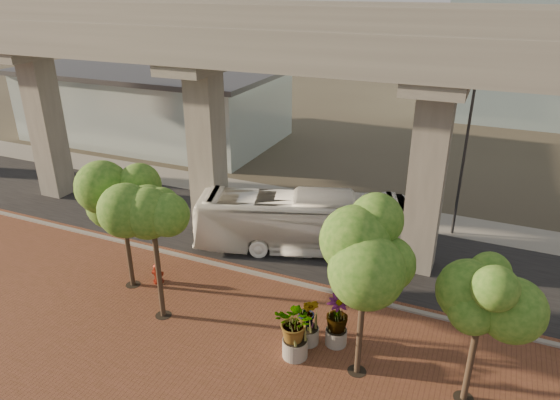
% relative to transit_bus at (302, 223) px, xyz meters
% --- Properties ---
extents(ground, '(160.00, 160.00, 0.00)m').
position_rel_transit_bus_xyz_m(ground, '(0.00, -1.38, -1.58)').
color(ground, '#3C352C').
rests_on(ground, ground).
extents(brick_plaza, '(70.00, 13.00, 0.06)m').
position_rel_transit_bus_xyz_m(brick_plaza, '(0.00, -9.38, -1.55)').
color(brick_plaza, brown).
rests_on(brick_plaza, ground).
extents(asphalt_road, '(90.00, 8.00, 0.04)m').
position_rel_transit_bus_xyz_m(asphalt_road, '(0.00, 0.62, -1.56)').
color(asphalt_road, black).
rests_on(asphalt_road, ground).
extents(curb_strip, '(70.00, 0.25, 0.16)m').
position_rel_transit_bus_xyz_m(curb_strip, '(0.00, -3.38, -1.50)').
color(curb_strip, gray).
rests_on(curb_strip, ground).
extents(far_sidewalk, '(90.00, 3.00, 0.06)m').
position_rel_transit_bus_xyz_m(far_sidewalk, '(0.00, 6.12, -1.55)').
color(far_sidewalk, gray).
rests_on(far_sidewalk, ground).
extents(transit_viaduct, '(72.00, 5.60, 12.40)m').
position_rel_transit_bus_xyz_m(transit_viaduct, '(0.00, 0.62, 5.71)').
color(transit_viaduct, gray).
rests_on(transit_viaduct, ground).
extents(station_pavilion, '(23.00, 13.00, 6.30)m').
position_rel_transit_bus_xyz_m(station_pavilion, '(-20.00, 14.62, 1.64)').
color(station_pavilion, silver).
rests_on(station_pavilion, ground).
extents(transit_bus, '(11.58, 6.04, 3.15)m').
position_rel_transit_bus_xyz_m(transit_bus, '(0.00, 0.00, 0.00)').
color(transit_bus, white).
rests_on(transit_bus, ground).
extents(fire_hydrant, '(0.53, 0.48, 1.07)m').
position_rel_transit_bus_xyz_m(fire_hydrant, '(-5.09, -5.86, -1.00)').
color(fire_hydrant, maroon).
rests_on(fire_hydrant, ground).
extents(planter_front, '(2.18, 2.18, 2.39)m').
position_rel_transit_bus_xyz_m(planter_front, '(2.83, -8.02, -0.07)').
color(planter_front, '#A9A498').
rests_on(planter_front, ground).
extents(planter_right, '(2.09, 2.09, 2.24)m').
position_rel_transit_bus_xyz_m(planter_right, '(4.06, -6.72, -0.16)').
color(planter_right, '#ACA99B').
rests_on(planter_right, ground).
extents(planter_left, '(1.95, 1.95, 2.14)m').
position_rel_transit_bus_xyz_m(planter_left, '(3.00, -7.07, -0.22)').
color(planter_left, gray).
rests_on(planter_left, ground).
extents(street_tree_far_west, '(3.85, 3.85, 6.09)m').
position_rel_transit_bus_xyz_m(street_tree_far_west, '(-6.07, -6.52, 2.80)').
color(street_tree_far_west, '#443527').
rests_on(street_tree_far_west, ground).
extents(street_tree_near_west, '(3.40, 3.40, 6.46)m').
position_rel_transit_bus_xyz_m(street_tree_near_west, '(-3.33, -7.93, 3.37)').
color(street_tree_near_west, '#443527').
rests_on(street_tree_near_west, ground).
extents(street_tree_near_east, '(3.85, 3.85, 6.96)m').
position_rel_transit_bus_xyz_m(street_tree_near_east, '(5.25, -7.89, 3.67)').
color(street_tree_near_east, '#443527').
rests_on(street_tree_near_east, ground).
extents(street_tree_far_east, '(3.18, 3.18, 5.75)m').
position_rel_transit_bus_xyz_m(street_tree_far_east, '(8.99, -7.68, 2.76)').
color(street_tree_far_east, '#443527').
rests_on(street_tree_far_east, ground).
extents(streetlamp_west, '(0.38, 1.12, 7.73)m').
position_rel_transit_bus_xyz_m(streetlamp_west, '(-7.95, 5.62, 2.93)').
color(streetlamp_west, '#313136').
rests_on(streetlamp_west, ground).
extents(streetlamp_east, '(0.43, 1.26, 8.71)m').
position_rel_transit_bus_xyz_m(streetlamp_east, '(7.30, 4.97, 3.50)').
color(streetlamp_east, '#303035').
rests_on(streetlamp_east, ground).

